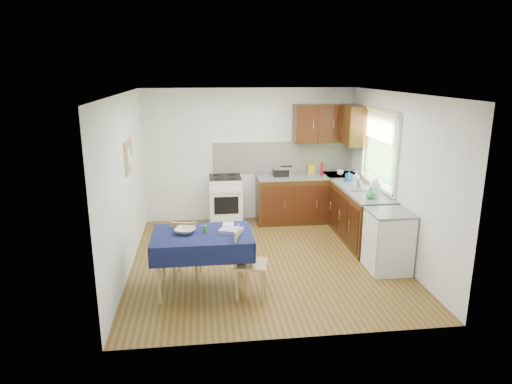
{
  "coord_description": "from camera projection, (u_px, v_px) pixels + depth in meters",
  "views": [
    {
      "loc": [
        -0.92,
        -6.39,
        2.81
      ],
      "look_at": [
        -0.13,
        0.12,
        1.06
      ],
      "focal_mm": 32.0,
      "sensor_mm": 36.0,
      "label": 1
    }
  ],
  "objects": [
    {
      "name": "splashback",
      "position": [
        284.0,
        157.0,
        8.72
      ],
      "size": [
        2.7,
        0.02,
        0.6
      ],
      "primitive_type": "cube",
      "color": "white",
      "rests_on": "wall_back"
    },
    {
      "name": "soap_bottle_c",
      "position": [
        370.0,
        193.0,
        6.98
      ],
      "size": [
        0.15,
        0.15,
        0.18
      ],
      "primitive_type": "imported",
      "rotation": [
        0.0,
        0.0,
        3.25
      ],
      "color": "green",
      "rests_on": "worktop_right"
    },
    {
      "name": "worktop_right",
      "position": [
        362.0,
        191.0,
        7.55
      ],
      "size": [
        0.6,
        1.7,
        0.04
      ],
      "primitive_type": "cube",
      "color": "slate",
      "rests_on": "base_cabinets"
    },
    {
      "name": "book",
      "position": [
        223.0,
        225.0,
        6.16
      ],
      "size": [
        0.17,
        0.22,
        0.02
      ],
      "primitive_type": "imported",
      "rotation": [
        0.0,
        0.0,
        -0.12
      ],
      "color": "white",
      "rests_on": "dining_table"
    },
    {
      "name": "upper_cabinets",
      "position": [
        334.0,
        124.0,
        8.38
      ],
      "size": [
        1.2,
        0.85,
        0.7
      ],
      "color": "black",
      "rests_on": "wall_back"
    },
    {
      "name": "yellow_packet",
      "position": [
        312.0,
        169.0,
        8.71
      ],
      "size": [
        0.14,
        0.11,
        0.17
      ],
      "primitive_type": "cube",
      "rotation": [
        0.0,
        0.0,
        0.21
      ],
      "color": "yellow",
      "rests_on": "worktop_back"
    },
    {
      "name": "tea_towel",
      "position": [
        231.0,
        231.0,
        5.89
      ],
      "size": [
        0.34,
        0.31,
        0.05
      ],
      "primitive_type": "cube",
      "rotation": [
        0.0,
        0.0,
        -0.38
      ],
      "color": "navy",
      "rests_on": "dining_table"
    },
    {
      "name": "chair_near",
      "position": [
        247.0,
        261.0,
        5.77
      ],
      "size": [
        0.47,
        0.47,
        0.91
      ],
      "rotation": [
        0.0,
        0.0,
        1.37
      ],
      "color": "tan",
      "rests_on": "ground"
    },
    {
      "name": "window",
      "position": [
        379.0,
        144.0,
        7.43
      ],
      "size": [
        0.04,
        1.48,
        1.26
      ],
      "color": "#325724",
      "rests_on": "wall_right"
    },
    {
      "name": "worktop_corner",
      "position": [
        341.0,
        175.0,
        8.66
      ],
      "size": [
        0.6,
        0.6,
        0.04
      ],
      "primitive_type": "cube",
      "color": "slate",
      "rests_on": "base_cabinets"
    },
    {
      "name": "wall_right",
      "position": [
        397.0,
        177.0,
        6.87
      ],
      "size": [
        0.02,
        4.2,
        2.5
      ],
      "primitive_type": "cube",
      "color": "silver",
      "rests_on": "ground"
    },
    {
      "name": "cup",
      "position": [
        340.0,
        172.0,
        8.57
      ],
      "size": [
        0.14,
        0.14,
        0.1
      ],
      "primitive_type": "imported",
      "rotation": [
        0.0,
        0.0,
        -0.11
      ],
      "color": "white",
      "rests_on": "worktop_back"
    },
    {
      "name": "sauce_bottle",
      "position": [
        322.0,
        169.0,
        8.51
      ],
      "size": [
        0.06,
        0.06,
        0.24
      ],
      "primitive_type": "cylinder",
      "color": "#B20E14",
      "rests_on": "worktop_back"
    },
    {
      "name": "ceiling",
      "position": [
        266.0,
        93.0,
        6.31
      ],
      "size": [
        4.0,
        4.2,
        0.02
      ],
      "primitive_type": "cube",
      "color": "white",
      "rests_on": "wall_back"
    },
    {
      "name": "sandwich_press",
      "position": [
        281.0,
        172.0,
        8.49
      ],
      "size": [
        0.27,
        0.24,
        0.16
      ],
      "rotation": [
        0.0,
        0.0,
        -0.27
      ],
      "color": "black",
      "rests_on": "worktop_back"
    },
    {
      "name": "fridge",
      "position": [
        388.0,
        241.0,
        6.52
      ],
      "size": [
        0.58,
        0.6,
        0.89
      ],
      "color": "white",
      "rests_on": "ground"
    },
    {
      "name": "dish_rack",
      "position": [
        357.0,
        187.0,
        7.57
      ],
      "size": [
        0.44,
        0.34,
        0.21
      ],
      "rotation": [
        0.0,
        0.0,
        0.43
      ],
      "color": "gray",
      "rests_on": "worktop_right"
    },
    {
      "name": "floor",
      "position": [
        265.0,
        260.0,
        6.96
      ],
      "size": [
        4.2,
        4.2,
        0.0
      ],
      "primitive_type": "plane",
      "color": "#553B16",
      "rests_on": "ground"
    },
    {
      "name": "toaster",
      "position": [
        286.0,
        171.0,
        8.49
      ],
      "size": [
        0.25,
        0.15,
        0.19
      ],
      "rotation": [
        0.0,
        0.0,
        -0.18
      ],
      "color": "silver",
      "rests_on": "worktop_back"
    },
    {
      "name": "soap_bottle_a",
      "position": [
        356.0,
        180.0,
        7.57
      ],
      "size": [
        0.17,
        0.17,
        0.3
      ],
      "primitive_type": "imported",
      "rotation": [
        0.0,
        0.0,
        0.86
      ],
      "color": "white",
      "rests_on": "worktop_right"
    },
    {
      "name": "plate_bowl",
      "position": [
        185.0,
        231.0,
        5.87
      ],
      "size": [
        0.33,
        0.33,
        0.06
      ],
      "primitive_type": "imported",
      "rotation": [
        0.0,
        0.0,
        -0.31
      ],
      "color": "beige",
      "rests_on": "dining_table"
    },
    {
      "name": "worktop_back",
      "position": [
        307.0,
        176.0,
        8.58
      ],
      "size": [
        1.9,
        0.6,
        0.04
      ],
      "primitive_type": "cube",
      "color": "slate",
      "rests_on": "base_cabinets"
    },
    {
      "name": "base_cabinets",
      "position": [
        330.0,
        207.0,
        8.21
      ],
      "size": [
        1.9,
        2.3,
        0.86
      ],
      "color": "black",
      "rests_on": "ground"
    },
    {
      "name": "wall_back",
      "position": [
        250.0,
        155.0,
        8.65
      ],
      "size": [
        4.0,
        0.02,
        2.5
      ],
      "primitive_type": "cube",
      "color": "silver",
      "rests_on": "ground"
    },
    {
      "name": "chair_far",
      "position": [
        186.0,
        247.0,
        6.26
      ],
      "size": [
        0.45,
        0.45,
        0.87
      ],
      "rotation": [
        0.0,
        0.0,
        2.95
      ],
      "color": "tan",
      "rests_on": "ground"
    },
    {
      "name": "spice_jar",
      "position": [
        205.0,
        229.0,
        5.88
      ],
      "size": [
        0.05,
        0.05,
        0.09
      ],
      "primitive_type": "cylinder",
      "color": "#227E2A",
      "rests_on": "dining_table"
    },
    {
      "name": "kettle",
      "position": [
        375.0,
        188.0,
        7.12
      ],
      "size": [
        0.17,
        0.17,
        0.29
      ],
      "color": "white",
      "rests_on": "worktop_right"
    },
    {
      "name": "stove",
      "position": [
        225.0,
        200.0,
        8.51
      ],
      "size": [
        0.6,
        0.61,
        0.92
      ],
      "color": "white",
      "rests_on": "ground"
    },
    {
      "name": "wall_left",
      "position": [
        125.0,
        185.0,
        6.4
      ],
      "size": [
        0.02,
        4.2,
        2.5
      ],
      "primitive_type": "cube",
      "color": "silver",
      "rests_on": "ground"
    },
    {
      "name": "dining_table",
      "position": [
        202.0,
        241.0,
        5.88
      ],
      "size": [
        1.29,
        0.87,
        0.78
      ],
      "rotation": [
        0.0,
        0.0,
        0.23
      ],
      "color": "#0E1439",
      "rests_on": "ground"
    },
    {
      "name": "corkboard",
      "position": [
        128.0,
        157.0,
        6.6
      ],
      "size": [
        0.04,
        0.62,
        0.47
      ],
      "color": "tan",
      "rests_on": "wall_left"
    },
    {
      "name": "soap_bottle_b",
      "position": [
        349.0,
        176.0,
        8.06
      ],
      "size": [
        0.12,
        0.12,
        0.21
      ],
      "primitive_type": "imported",
      "rotation": [
        0.0,
        0.0,
        1.9
      ],
      "color": "#1D53AE",
      "rests_on": "worktop_right"
    },
    {
      "name": "wall_front",
      "position": [
        295.0,
        229.0,
        4.62
      ],
      "size": [
        4.0,
        0.02,
        2.5
      ],
      "primitive_type": "cube",
      "color": "silver",
      "rests_on": "ground"
    }
  ]
}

